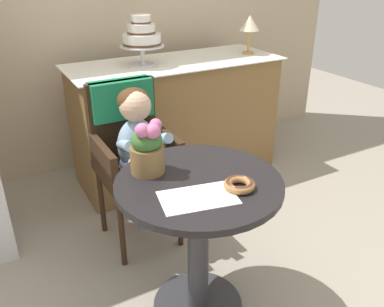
{
  "coord_description": "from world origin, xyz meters",
  "views": [
    {
      "loc": [
        -0.75,
        -1.29,
        1.57
      ],
      "look_at": [
        0.05,
        0.15,
        0.77
      ],
      "focal_mm": 37.8,
      "sensor_mm": 36.0,
      "label": 1
    }
  ],
  "objects_px": {
    "flower_vase": "(147,148)",
    "tiered_cake_stand": "(142,36)",
    "wicker_chair": "(129,137)",
    "seated_child": "(139,141)",
    "cafe_table": "(198,221)",
    "donut_front": "(239,184)",
    "table_lamp": "(250,25)"
  },
  "relations": [
    {
      "from": "flower_vase",
      "to": "tiered_cake_stand",
      "type": "xyz_separation_m",
      "value": [
        0.46,
        1.13,
        0.26
      ]
    },
    {
      "from": "seated_child",
      "to": "tiered_cake_stand",
      "type": "bearing_deg",
      "value": 64.87
    },
    {
      "from": "cafe_table",
      "to": "tiered_cake_stand",
      "type": "bearing_deg",
      "value": 76.98
    },
    {
      "from": "cafe_table",
      "to": "donut_front",
      "type": "xyz_separation_m",
      "value": [
        0.11,
        -0.14,
        0.23
      ]
    },
    {
      "from": "seated_child",
      "to": "flower_vase",
      "type": "relative_size",
      "value": 3.0
    },
    {
      "from": "wicker_chair",
      "to": "donut_front",
      "type": "height_order",
      "value": "wicker_chair"
    },
    {
      "from": "donut_front",
      "to": "table_lamp",
      "type": "height_order",
      "value": "table_lamp"
    },
    {
      "from": "donut_front",
      "to": "cafe_table",
      "type": "bearing_deg",
      "value": 128.15
    },
    {
      "from": "cafe_table",
      "to": "donut_front",
      "type": "bearing_deg",
      "value": -51.85
    },
    {
      "from": "table_lamp",
      "to": "tiered_cake_stand",
      "type": "bearing_deg",
      "value": 177.04
    },
    {
      "from": "wicker_chair",
      "to": "flower_vase",
      "type": "height_order",
      "value": "flower_vase"
    },
    {
      "from": "wicker_chair",
      "to": "table_lamp",
      "type": "bearing_deg",
      "value": 18.86
    },
    {
      "from": "seated_child",
      "to": "table_lamp",
      "type": "xyz_separation_m",
      "value": [
        1.19,
        0.67,
        0.44
      ]
    },
    {
      "from": "cafe_table",
      "to": "flower_vase",
      "type": "distance_m",
      "value": 0.4
    },
    {
      "from": "wicker_chair",
      "to": "flower_vase",
      "type": "distance_m",
      "value": 0.62
    },
    {
      "from": "tiered_cake_stand",
      "to": "table_lamp",
      "type": "distance_m",
      "value": 0.86
    },
    {
      "from": "donut_front",
      "to": "flower_vase",
      "type": "distance_m",
      "value": 0.42
    },
    {
      "from": "cafe_table",
      "to": "flower_vase",
      "type": "bearing_deg",
      "value": 132.2
    },
    {
      "from": "seated_child",
      "to": "donut_front",
      "type": "bearing_deg",
      "value": -78.89
    },
    {
      "from": "wicker_chair",
      "to": "seated_child",
      "type": "distance_m",
      "value": 0.16
    },
    {
      "from": "donut_front",
      "to": "flower_vase",
      "type": "relative_size",
      "value": 0.53
    },
    {
      "from": "wicker_chair",
      "to": "cafe_table",
      "type": "bearing_deg",
      "value": -91.88
    },
    {
      "from": "wicker_chair",
      "to": "donut_front",
      "type": "xyz_separation_m",
      "value": [
        0.14,
        -0.88,
        0.1
      ]
    },
    {
      "from": "seated_child",
      "to": "table_lamp",
      "type": "bearing_deg",
      "value": 29.3
    },
    {
      "from": "seated_child",
      "to": "flower_vase",
      "type": "height_order",
      "value": "flower_vase"
    },
    {
      "from": "cafe_table",
      "to": "donut_front",
      "type": "relative_size",
      "value": 5.57
    },
    {
      "from": "seated_child",
      "to": "flower_vase",
      "type": "distance_m",
      "value": 0.46
    },
    {
      "from": "wicker_chair",
      "to": "donut_front",
      "type": "bearing_deg",
      "value": -85.24
    },
    {
      "from": "table_lamp",
      "to": "cafe_table",
      "type": "bearing_deg",
      "value": -132.63
    },
    {
      "from": "cafe_table",
      "to": "flower_vase",
      "type": "relative_size",
      "value": 2.97
    },
    {
      "from": "flower_vase",
      "to": "table_lamp",
      "type": "xyz_separation_m",
      "value": [
        1.31,
        1.08,
        0.28
      ]
    },
    {
      "from": "cafe_table",
      "to": "table_lamp",
      "type": "distance_m",
      "value": 1.81
    }
  ]
}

